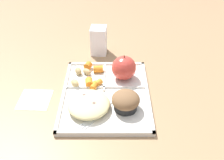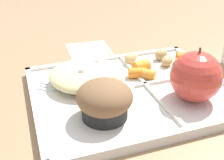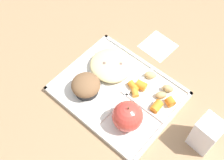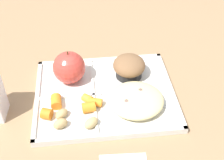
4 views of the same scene
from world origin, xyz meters
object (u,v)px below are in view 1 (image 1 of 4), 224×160
lunch_tray (106,94)px  bran_muffin (126,101)px  green_apple (124,68)px  plastic_fork (94,117)px  milk_carton (99,41)px

lunch_tray → bran_muffin: bearing=41.0°
green_apple → bran_muffin: green_apple is taller
bran_muffin → plastic_fork: bran_muffin is taller
bran_muffin → plastic_fork: (0.04, -0.09, -0.03)m
green_apple → milk_carton: size_ratio=0.82×
lunch_tray → green_apple: green_apple is taller
green_apple → milk_carton: milk_carton is taller
lunch_tray → plastic_fork: 0.12m
bran_muffin → milk_carton: bearing=-164.7°
lunch_tray → plastic_fork: lunch_tray is taller
lunch_tray → milk_carton: size_ratio=3.10×
plastic_fork → milk_carton: bearing=-179.9°
green_apple → plastic_fork: (0.20, -0.09, -0.04)m
lunch_tray → plastic_fork: (0.11, -0.03, 0.01)m
green_apple → plastic_fork: size_ratio=0.72×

